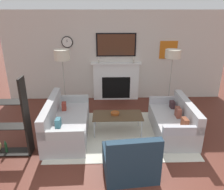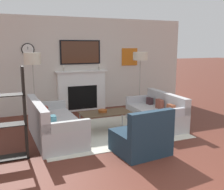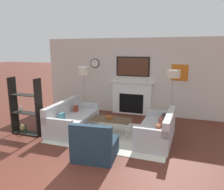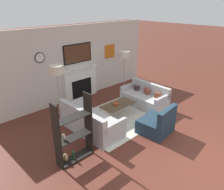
{
  "view_description": "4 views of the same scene",
  "coord_description": "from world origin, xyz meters",
  "px_view_note": "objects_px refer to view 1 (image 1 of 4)",
  "views": [
    {
      "loc": [
        -0.32,
        -1.64,
        2.66
      ],
      "look_at": [
        -0.17,
        3.26,
        0.77
      ],
      "focal_mm": 35.0,
      "sensor_mm": 36.0,
      "label": 1
    },
    {
      "loc": [
        -2.11,
        -2.46,
        1.9
      ],
      "look_at": [
        0.29,
        3.31,
        0.72
      ],
      "focal_mm": 42.0,
      "sensor_mm": 36.0,
      "label": 2
    },
    {
      "loc": [
        1.87,
        -2.56,
        2.31
      ],
      "look_at": [
        -0.14,
        3.16,
        1.04
      ],
      "focal_mm": 35.0,
      "sensor_mm": 36.0,
      "label": 3
    },
    {
      "loc": [
        -4.5,
        -1.54,
        3.46
      ],
      "look_at": [
        -0.25,
        2.91,
        0.79
      ],
      "focal_mm": 35.0,
      "sensor_mm": 36.0,
      "label": 4
    }
  ],
  "objects_px": {
    "armchair": "(130,161)",
    "floor_lamp_right": "(173,55)",
    "couch_right": "(174,122)",
    "shelf_unit": "(4,122)",
    "couch_left": "(66,123)",
    "coffee_table": "(118,116)",
    "floor_lamp_left": "(62,56)",
    "decorative_bowl": "(115,113)"
  },
  "relations": [
    {
      "from": "armchair",
      "to": "decorative_bowl",
      "type": "distance_m",
      "value": 1.48
    },
    {
      "from": "floor_lamp_left",
      "to": "couch_left",
      "type": "bearing_deg",
      "value": -80.49
    },
    {
      "from": "couch_left",
      "to": "floor_lamp_left",
      "type": "relative_size",
      "value": 1.09
    },
    {
      "from": "coffee_table",
      "to": "decorative_bowl",
      "type": "xyz_separation_m",
      "value": [
        -0.06,
        0.04,
        0.06
      ]
    },
    {
      "from": "decorative_bowl",
      "to": "floor_lamp_right",
      "type": "bearing_deg",
      "value": 36.28
    },
    {
      "from": "couch_left",
      "to": "coffee_table",
      "type": "bearing_deg",
      "value": 3.12
    },
    {
      "from": "armchair",
      "to": "floor_lamp_right",
      "type": "xyz_separation_m",
      "value": [
        1.37,
        2.6,
        1.32
      ]
    },
    {
      "from": "couch_right",
      "to": "shelf_unit",
      "type": "distance_m",
      "value": 3.59
    },
    {
      "from": "decorative_bowl",
      "to": "floor_lamp_right",
      "type": "xyz_separation_m",
      "value": [
        1.56,
        1.15,
        1.12
      ]
    },
    {
      "from": "couch_left",
      "to": "floor_lamp_right",
      "type": "xyz_separation_m",
      "value": [
        2.69,
        1.25,
        1.3
      ]
    },
    {
      "from": "armchair",
      "to": "decorative_bowl",
      "type": "height_order",
      "value": "armchair"
    },
    {
      "from": "couch_right",
      "to": "armchair",
      "type": "bearing_deg",
      "value": -130.56
    },
    {
      "from": "couch_left",
      "to": "coffee_table",
      "type": "relative_size",
      "value": 1.68
    },
    {
      "from": "coffee_table",
      "to": "floor_lamp_right",
      "type": "xyz_separation_m",
      "value": [
        1.51,
        1.19,
        1.18
      ]
    },
    {
      "from": "couch_left",
      "to": "floor_lamp_left",
      "type": "distance_m",
      "value": 1.81
    },
    {
      "from": "decorative_bowl",
      "to": "shelf_unit",
      "type": "relative_size",
      "value": 0.13
    },
    {
      "from": "armchair",
      "to": "floor_lamp_right",
      "type": "bearing_deg",
      "value": 62.27
    },
    {
      "from": "couch_left",
      "to": "floor_lamp_right",
      "type": "relative_size",
      "value": 1.1
    },
    {
      "from": "coffee_table",
      "to": "couch_right",
      "type": "bearing_deg",
      "value": -2.84
    },
    {
      "from": "couch_left",
      "to": "couch_right",
      "type": "xyz_separation_m",
      "value": [
        2.47,
        0.0,
        -0.01
      ]
    },
    {
      "from": "couch_left",
      "to": "floor_lamp_left",
      "type": "bearing_deg",
      "value": 99.51
    },
    {
      "from": "armchair",
      "to": "shelf_unit",
      "type": "relative_size",
      "value": 0.61
    },
    {
      "from": "couch_left",
      "to": "decorative_bowl",
      "type": "bearing_deg",
      "value": 5.32
    },
    {
      "from": "couch_right",
      "to": "couch_left",
      "type": "bearing_deg",
      "value": -180.0
    },
    {
      "from": "shelf_unit",
      "to": "decorative_bowl",
      "type": "bearing_deg",
      "value": 20.24
    },
    {
      "from": "couch_left",
      "to": "armchair",
      "type": "distance_m",
      "value": 1.89
    },
    {
      "from": "armchair",
      "to": "decorative_bowl",
      "type": "xyz_separation_m",
      "value": [
        -0.2,
        1.45,
        0.2
      ]
    },
    {
      "from": "couch_right",
      "to": "floor_lamp_right",
      "type": "distance_m",
      "value": 1.82
    },
    {
      "from": "couch_right",
      "to": "armchair",
      "type": "xyz_separation_m",
      "value": [
        -1.15,
        -1.35,
        -0.01
      ]
    },
    {
      "from": "couch_right",
      "to": "decorative_bowl",
      "type": "distance_m",
      "value": 1.37
    },
    {
      "from": "couch_right",
      "to": "floor_lamp_right",
      "type": "height_order",
      "value": "floor_lamp_right"
    },
    {
      "from": "couch_right",
      "to": "floor_lamp_right",
      "type": "bearing_deg",
      "value": 80.37
    },
    {
      "from": "armchair",
      "to": "coffee_table",
      "type": "relative_size",
      "value": 0.84
    },
    {
      "from": "couch_right",
      "to": "floor_lamp_left",
      "type": "height_order",
      "value": "floor_lamp_left"
    },
    {
      "from": "floor_lamp_right",
      "to": "coffee_table",
      "type": "bearing_deg",
      "value": -141.75
    },
    {
      "from": "floor_lamp_left",
      "to": "shelf_unit",
      "type": "bearing_deg",
      "value": -112.83
    },
    {
      "from": "armchair",
      "to": "floor_lamp_left",
      "type": "xyz_separation_m",
      "value": [
        -1.53,
        2.6,
        1.31
      ]
    },
    {
      "from": "shelf_unit",
      "to": "floor_lamp_left",
      "type": "bearing_deg",
      "value": 67.17
    },
    {
      "from": "couch_left",
      "to": "armchair",
      "type": "height_order",
      "value": "armchair"
    },
    {
      "from": "armchair",
      "to": "floor_lamp_left",
      "type": "distance_m",
      "value": 3.29
    },
    {
      "from": "couch_left",
      "to": "shelf_unit",
      "type": "xyz_separation_m",
      "value": [
        -1.03,
        -0.69,
        0.4
      ]
    },
    {
      "from": "floor_lamp_left",
      "to": "couch_right",
      "type": "bearing_deg",
      "value": -25.0
    }
  ]
}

